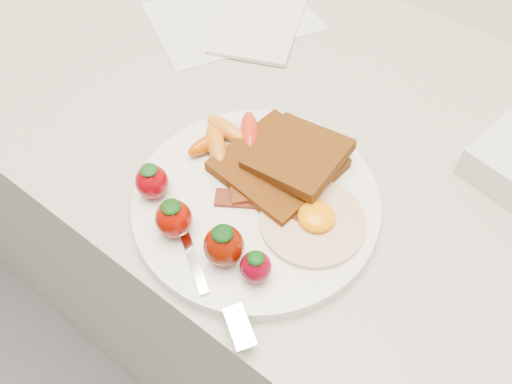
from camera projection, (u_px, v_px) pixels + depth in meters
The scene contains 11 objects.
counter at pixel (295, 278), 1.00m from camera, with size 2.00×0.60×0.90m, color gray.
plate at pixel (256, 202), 0.55m from camera, with size 0.27×0.27×0.02m, color silver.
toast_lower at pixel (278, 165), 0.56m from camera, with size 0.12×0.12×0.01m, color #492105.
toast_upper at pixel (298, 155), 0.55m from camera, with size 0.09×0.09×0.01m, color black.
fried_egg at pixel (314, 220), 0.52m from camera, with size 0.13×0.13×0.02m.
bacon_strips at pixel (266, 197), 0.54m from camera, with size 0.10×0.09×0.01m.
baby_carrots at pixel (226, 137), 0.58m from camera, with size 0.08×0.10×0.02m.
strawberries at pixel (196, 225), 0.50m from camera, with size 0.18×0.06×0.05m.
fork at pixel (211, 283), 0.48m from camera, with size 0.16×0.08×0.00m.
paper_sheet at pixel (232, 16), 0.77m from camera, with size 0.18×0.24×0.00m, color silver.
notepad at pixel (259, 24), 0.75m from camera, with size 0.12×0.17×0.01m, color beige.
Camera 1 is at (0.21, 1.29, 1.36)m, focal length 35.00 mm.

